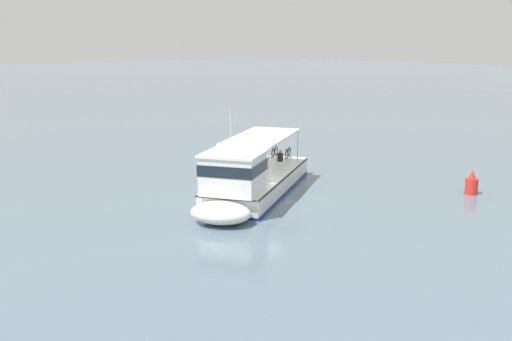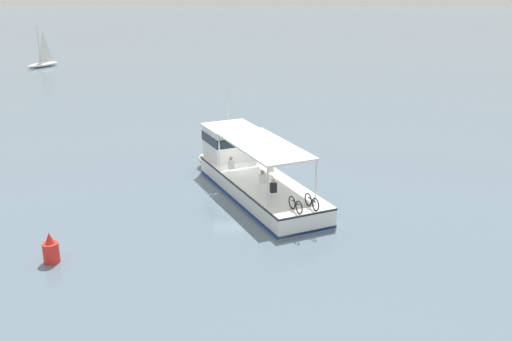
# 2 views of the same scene
# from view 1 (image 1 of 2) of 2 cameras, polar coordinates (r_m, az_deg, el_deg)

# --- Properties ---
(ground_plane) EXTENTS (400.00, 400.00, 0.00)m
(ground_plane) POSITION_cam_1_polar(r_m,az_deg,el_deg) (30.78, -0.01, -3.32)
(ground_plane) COLOR slate
(ferry_main) EXTENTS (12.75, 8.44, 5.32)m
(ferry_main) POSITION_cam_1_polar(r_m,az_deg,el_deg) (31.43, -0.55, -1.07)
(ferry_main) COLOR white
(ferry_main) RESTS_ON ground
(channel_buoy) EXTENTS (0.70, 0.70, 1.40)m
(channel_buoy) POSITION_cam_1_polar(r_m,az_deg,el_deg) (34.81, 20.45, -1.29)
(channel_buoy) COLOR red
(channel_buoy) RESTS_ON ground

